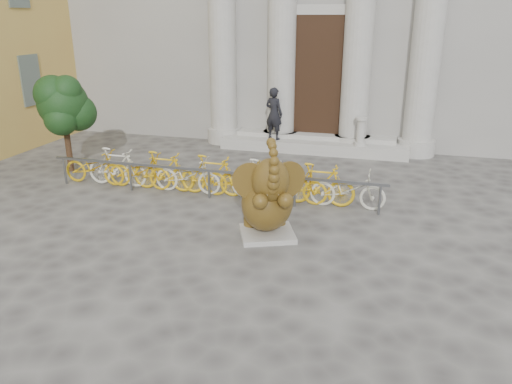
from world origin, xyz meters
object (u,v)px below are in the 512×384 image
(elephant_statue, at_px, (268,201))
(pedestrian, at_px, (274,114))
(tree, at_px, (63,105))
(bike_rack, at_px, (212,175))

(elephant_statue, xyz_separation_m, pedestrian, (-1.50, 6.67, 0.43))
(elephant_statue, distance_m, tree, 7.17)
(bike_rack, relative_size, tree, 3.12)
(pedestrian, bearing_deg, tree, 57.10)
(tree, relative_size, pedestrian, 1.61)
(pedestrian, bearing_deg, bike_rack, 104.40)
(bike_rack, relative_size, pedestrian, 5.02)
(tree, bearing_deg, elephant_statue, -23.67)
(bike_rack, xyz_separation_m, pedestrian, (0.42, 4.62, 0.70))
(bike_rack, bearing_deg, elephant_statue, -46.94)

